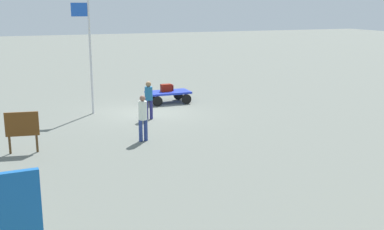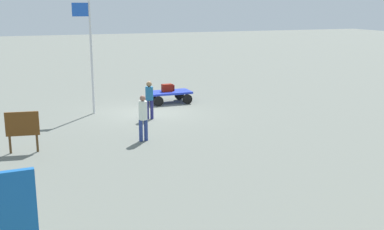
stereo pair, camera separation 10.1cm
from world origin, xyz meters
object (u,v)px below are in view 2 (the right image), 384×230
(luggage_cart, at_px, (169,94))
(signboard, at_px, (22,126))
(suitcase_dark, at_px, (168,88))
(worker_trailing, at_px, (143,115))
(worker_lead, at_px, (149,97))
(flagpole, at_px, (89,49))
(suitcase_tan, at_px, (167,88))

(luggage_cart, relative_size, signboard, 1.55)
(suitcase_dark, relative_size, worker_trailing, 0.37)
(worker_lead, xyz_separation_m, worker_trailing, (1.15, 3.23, -0.01))
(suitcase_dark, height_order, flagpole, flagpole)
(luggage_cart, height_order, flagpole, flagpole)
(suitcase_tan, relative_size, worker_lead, 0.33)
(worker_trailing, bearing_deg, suitcase_dark, -115.36)
(suitcase_tan, relative_size, worker_trailing, 0.32)
(worker_lead, height_order, flagpole, flagpole)
(signboard, bearing_deg, suitcase_dark, -138.32)
(worker_lead, distance_m, worker_trailing, 3.42)
(suitcase_dark, relative_size, suitcase_tan, 1.15)
(luggage_cart, xyz_separation_m, worker_lead, (1.88, 3.08, 0.53))
(suitcase_dark, bearing_deg, suitcase_tan, 56.08)
(suitcase_dark, xyz_separation_m, worker_trailing, (3.09, 6.52, 0.23))
(luggage_cart, relative_size, suitcase_tan, 4.03)
(luggage_cart, xyz_separation_m, worker_trailing, (3.03, 6.30, 0.52))
(suitcase_tan, height_order, flagpole, flagpole)
(suitcase_dark, height_order, worker_lead, worker_lead)
(suitcase_dark, distance_m, worker_trailing, 7.22)
(luggage_cart, bearing_deg, suitcase_dark, -105.91)
(worker_trailing, height_order, signboard, worker_trailing)
(suitcase_tan, xyz_separation_m, worker_trailing, (2.95, 6.31, 0.19))
(worker_lead, relative_size, signboard, 1.18)
(suitcase_dark, height_order, suitcase_tan, suitcase_tan)
(worker_lead, xyz_separation_m, signboard, (5.33, 3.18, -0.07))
(suitcase_dark, height_order, signboard, signboard)
(suitcase_tan, height_order, worker_lead, worker_lead)
(signboard, bearing_deg, flagpole, -121.18)
(worker_trailing, relative_size, signboard, 1.20)
(luggage_cart, height_order, worker_lead, worker_lead)
(suitcase_tan, relative_size, flagpole, 0.11)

